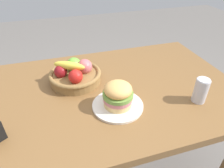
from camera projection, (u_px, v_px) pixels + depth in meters
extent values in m
cube|color=brown|center=(110.00, 91.00, 1.11)|extent=(1.40, 0.90, 0.04)
cylinder|color=brown|center=(13.00, 119.00, 1.46)|extent=(0.07, 0.07, 0.71)
cylinder|color=brown|center=(166.00, 89.00, 1.76)|extent=(0.07, 0.07, 0.71)
cylinder|color=silver|center=(118.00, 105.00, 0.97)|extent=(0.24, 0.24, 0.01)
cylinder|color=#E5BC75|center=(118.00, 102.00, 0.96)|extent=(0.13, 0.13, 0.03)
cylinder|color=#C67075|center=(118.00, 98.00, 0.95)|extent=(0.14, 0.14, 0.02)
cylinder|color=olive|center=(118.00, 94.00, 0.94)|extent=(0.14, 0.14, 0.02)
ellipsoid|color=#EAAD5D|center=(118.00, 89.00, 0.92)|extent=(0.13, 0.13, 0.07)
cylinder|color=silver|center=(201.00, 91.00, 0.98)|extent=(0.07, 0.07, 0.12)
cylinder|color=silver|center=(204.00, 80.00, 0.94)|extent=(0.06, 0.06, 0.00)
cylinder|color=olive|center=(76.00, 78.00, 1.14)|extent=(0.28, 0.28, 0.05)
torus|color=olive|center=(75.00, 74.00, 1.13)|extent=(0.29, 0.29, 0.02)
sphere|color=#D16066|center=(85.00, 67.00, 1.13)|extent=(0.08, 0.08, 0.08)
sphere|color=#6BAD38|center=(74.00, 65.00, 1.15)|extent=(0.08, 0.08, 0.08)
sphere|color=maroon|center=(61.00, 71.00, 1.10)|extent=(0.07, 0.07, 0.07)
sphere|color=red|center=(76.00, 77.00, 1.05)|extent=(0.08, 0.08, 0.08)
ellipsoid|color=yellow|center=(69.00, 66.00, 1.08)|extent=(0.18, 0.13, 0.05)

